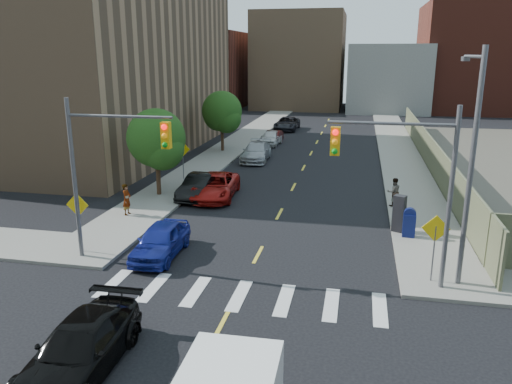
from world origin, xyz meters
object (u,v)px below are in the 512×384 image
at_px(parked_car_black, 200,186).
at_px(pedestrian_east, 394,192).
at_px(payphone, 399,213).
at_px(parked_car_red, 215,186).
at_px(black_sedan, 80,348).
at_px(parked_car_grey, 287,124).
at_px(pedestrian_west, 127,199).
at_px(parked_car_white, 271,138).
at_px(parked_car_silver, 256,152).
at_px(parked_car_maroon, 273,138).
at_px(parked_car_blue, 161,240).
at_px(mailbox, 409,223).

xyz_separation_m(parked_car_black, pedestrian_east, (11.70, 0.14, 0.25)).
relative_size(payphone, pedestrian_east, 1.11).
height_order(parked_car_red, black_sedan, parked_car_red).
distance_m(parked_car_grey, payphone, 35.17).
bearing_deg(pedestrian_west, pedestrian_east, -70.82).
bearing_deg(black_sedan, parked_car_white, 90.26).
xyz_separation_m(parked_car_silver, parked_car_white, (-0.10, 7.55, -0.03)).
bearing_deg(parked_car_grey, black_sedan, -87.56).
bearing_deg(pedestrian_west, parked_car_red, -36.79).
xyz_separation_m(parked_car_silver, payphone, (10.50, -15.81, 0.32)).
distance_m(parked_car_maroon, pedestrian_east, 22.24).
bearing_deg(parked_car_maroon, parked_car_red, -87.47).
height_order(parked_car_blue, parked_car_red, parked_car_red).
distance_m(parked_car_blue, parked_car_black, 9.34).
relative_size(parked_car_red, pedestrian_east, 3.22).
relative_size(parked_car_white, payphone, 2.32).
distance_m(parked_car_white, parked_car_maroon, 0.62).
height_order(parked_car_maroon, pedestrian_east, pedestrian_east).
distance_m(parked_car_blue, black_sedan, 8.39).
bearing_deg(parked_car_blue, mailbox, 20.08).
bearing_deg(parked_car_white, parked_car_red, -88.11).
xyz_separation_m(parked_car_blue, black_sedan, (1.00, -8.33, 0.00)).
bearing_deg(parked_car_red, parked_car_silver, 84.07).
distance_m(parked_car_black, parked_car_red, 0.96).
relative_size(parked_car_grey, black_sedan, 1.07).
bearing_deg(parked_car_maroon, pedestrian_west, -95.90).
bearing_deg(mailbox, pedestrian_east, 98.44).
bearing_deg(payphone, parked_car_grey, 131.75).
distance_m(black_sedan, mailbox, 16.13).
bearing_deg(parked_car_blue, pedestrian_east, 40.15).
xyz_separation_m(mailbox, pedestrian_east, (-0.45, 5.03, 0.14)).
distance_m(mailbox, pedestrian_west, 14.86).
height_order(parked_car_silver, parked_car_maroon, parked_car_silver).
height_order(mailbox, pedestrian_west, pedestrian_west).
bearing_deg(pedestrian_west, parked_car_blue, -139.32).
distance_m(parked_car_silver, parked_car_maroon, 8.16).
bearing_deg(parked_car_silver, parked_car_black, -98.08).
xyz_separation_m(parked_car_blue, parked_car_grey, (0.00, 38.59, 0.02)).
xyz_separation_m(parked_car_maroon, mailbox, (10.95, -24.63, 0.20)).
distance_m(parked_car_blue, parked_car_red, 9.43).
relative_size(parked_car_maroon, pedestrian_east, 2.37).
distance_m(parked_car_red, parked_car_maroon, 19.58).
xyz_separation_m(parked_car_red, parked_car_silver, (0.25, 11.42, 0.01)).
height_order(parked_car_maroon, black_sedan, black_sedan).
bearing_deg(black_sedan, parked_car_silver, 90.51).
bearing_deg(mailbox, parked_car_maroon, 117.34).
bearing_deg(parked_car_red, black_sedan, -90.64).
distance_m(parked_car_silver, payphone, 18.98).
bearing_deg(parked_car_grey, pedestrian_west, -95.37).
distance_m(parked_car_red, payphone, 11.62).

